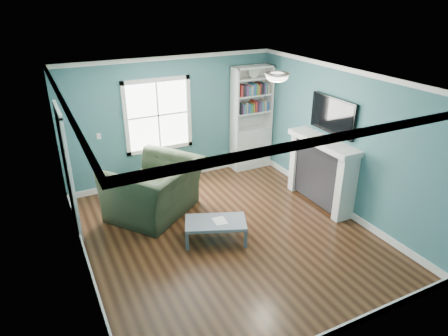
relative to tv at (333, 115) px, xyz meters
name	(u,v)px	position (x,y,z in m)	size (l,w,h in m)	color
floor	(227,234)	(-2.20, -0.20, -1.72)	(5.00, 5.00, 0.00)	black
room_walls	(228,147)	(-2.20, -0.20, -0.14)	(5.00, 5.00, 5.00)	#337273
trim	(228,167)	(-2.20, -0.20, -0.49)	(4.50, 5.00, 2.60)	white
window	(158,115)	(-2.50, 2.29, -0.27)	(1.40, 0.06, 1.50)	white
bookshelf	(251,128)	(-0.43, 2.10, -0.80)	(0.90, 0.35, 2.31)	silver
fireplace	(321,172)	(-0.12, 0.00, -1.09)	(0.44, 1.58, 1.30)	black
tv	(333,115)	(0.00, 0.00, 0.00)	(0.06, 1.10, 0.65)	black
door	(67,170)	(-4.42, 1.20, -0.65)	(0.12, 0.98, 2.17)	silver
ceiling_fixture	(277,76)	(-1.30, -0.10, 0.82)	(0.38, 0.38, 0.15)	white
light_switch	(99,136)	(-3.70, 2.28, -0.52)	(0.08, 0.01, 0.12)	white
recliner	(154,180)	(-3.04, 1.02, -1.06)	(1.52, 0.99, 1.33)	black
coffee_table	(216,224)	(-2.44, -0.25, -1.42)	(1.10, 0.86, 0.35)	#4E565E
paper_sheet	(220,221)	(-2.37, -0.27, -1.37)	(0.20, 0.25, 0.00)	white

